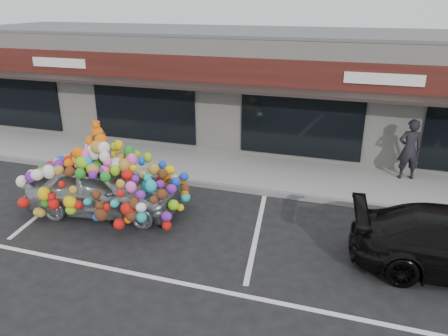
% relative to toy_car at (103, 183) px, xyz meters
% --- Properties ---
extents(ground, '(90.00, 90.00, 0.00)m').
position_rel_toy_car_xyz_m(ground, '(1.43, -0.06, -0.87)').
color(ground, black).
rests_on(ground, ground).
extents(shop_building, '(24.00, 7.20, 4.31)m').
position_rel_toy_car_xyz_m(shop_building, '(1.43, 8.38, 1.30)').
color(shop_building, beige).
rests_on(shop_building, ground).
extents(sidewalk, '(26.00, 3.00, 0.15)m').
position_rel_toy_car_xyz_m(sidewalk, '(1.43, 3.94, -0.79)').
color(sidewalk, gray).
rests_on(sidewalk, ground).
extents(kerb, '(26.00, 0.18, 0.16)m').
position_rel_toy_car_xyz_m(kerb, '(1.43, 2.44, -0.79)').
color(kerb, slate).
rests_on(kerb, ground).
extents(parking_stripe_left, '(0.73, 4.37, 0.01)m').
position_rel_toy_car_xyz_m(parking_stripe_left, '(-1.77, 0.14, -0.86)').
color(parking_stripe_left, silver).
rests_on(parking_stripe_left, ground).
extents(parking_stripe_mid, '(0.73, 4.37, 0.01)m').
position_rel_toy_car_xyz_m(parking_stripe_mid, '(4.23, 0.14, -0.86)').
color(parking_stripe_mid, silver).
rests_on(parking_stripe_mid, ground).
extents(lane_line, '(14.00, 0.12, 0.01)m').
position_rel_toy_car_xyz_m(lane_line, '(3.43, -2.36, -0.86)').
color(lane_line, silver).
rests_on(lane_line, ground).
extents(toy_car, '(2.98, 4.59, 2.55)m').
position_rel_toy_car_xyz_m(toy_car, '(0.00, 0.00, 0.00)').
color(toy_car, '#9BA2A5').
rests_on(toy_car, ground).
extents(pedestrian_a, '(0.80, 0.62, 1.93)m').
position_rel_toy_car_xyz_m(pedestrian_a, '(7.93, 4.74, 0.25)').
color(pedestrian_a, black).
rests_on(pedestrian_a, sidewalk).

